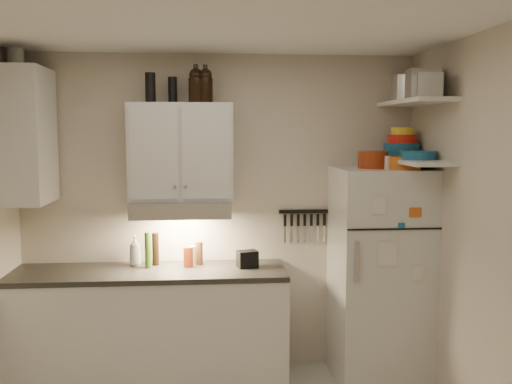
{
  "coord_description": "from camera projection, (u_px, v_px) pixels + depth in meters",
  "views": [
    {
      "loc": [
        -0.09,
        -3.15,
        1.99
      ],
      "look_at": [
        0.25,
        0.9,
        1.55
      ],
      "focal_mm": 40.0,
      "sensor_mm": 36.0,
      "label": 1
    }
  ],
  "objects": [
    {
      "name": "right_wall",
      "position": [
        500.0,
        249.0,
        3.34
      ],
      "size": [
        0.02,
        3.0,
        2.6
      ],
      "primitive_type": "cube",
      "color": "beige",
      "rests_on": "ground"
    },
    {
      "name": "oil_bottle",
      "position": [
        148.0,
        250.0,
        4.44
      ],
      "size": [
        0.07,
        0.07,
        0.28
      ],
      "primitive_type": "cylinder",
      "rotation": [
        0.0,
        0.0,
        0.32
      ],
      "color": "#3B5E17",
      "rests_on": "countertop"
    },
    {
      "name": "stock_pot",
      "position": [
        408.0,
        89.0,
        4.6
      ],
      "size": [
        0.33,
        0.33,
        0.21
      ],
      "primitive_type": "cylinder",
      "rotation": [
        0.0,
        0.0,
        0.13
      ],
      "color": "silver",
      "rests_on": "shelf_hi"
    },
    {
      "name": "bowl_yellow",
      "position": [
        402.0,
        131.0,
        4.51
      ],
      "size": [
        0.18,
        0.18,
        0.06
      ],
      "primitive_type": "cylinder",
      "color": "yellow",
      "rests_on": "bowl_orange"
    },
    {
      "name": "book_stack",
      "position": [
        407.0,
        163.0,
        4.3
      ],
      "size": [
        0.31,
        0.34,
        0.09
      ],
      "primitive_type": "cube",
      "rotation": [
        0.0,
        0.0,
        -0.42
      ],
      "color": "#D5601A",
      "rests_on": "fridge"
    },
    {
      "name": "fridge",
      "position": [
        379.0,
        275.0,
        4.5
      ],
      "size": [
        0.7,
        0.68,
        1.7
      ],
      "primitive_type": "cube",
      "color": "silver",
      "rests_on": "floor"
    },
    {
      "name": "dutch_oven",
      "position": [
        373.0,
        160.0,
        4.35
      ],
      "size": [
        0.26,
        0.26,
        0.13
      ],
      "primitive_type": "cylinder",
      "rotation": [
        0.0,
        0.0,
        0.13
      ],
      "color": "maroon",
      "rests_on": "fridge"
    },
    {
      "name": "countertop",
      "position": [
        149.0,
        273.0,
        4.39
      ],
      "size": [
        2.1,
        0.62,
        0.04
      ],
      "primitive_type": "cube",
      "color": "#2D2A26",
      "rests_on": "base_cabinet"
    },
    {
      "name": "bowl_orange",
      "position": [
        402.0,
        139.0,
        4.52
      ],
      "size": [
        0.23,
        0.23,
        0.07
      ],
      "primitive_type": "cylinder",
      "color": "red",
      "rests_on": "bowl_teal"
    },
    {
      "name": "tin_b",
      "position": [
        430.0,
        85.0,
        3.89
      ],
      "size": [
        0.21,
        0.21,
        0.16
      ],
      "primitive_type": "cube",
      "rotation": [
        0.0,
        0.0,
        -0.33
      ],
      "color": "#AAAAAD",
      "rests_on": "shelf_hi"
    },
    {
      "name": "base_cabinet",
      "position": [
        151.0,
        330.0,
        4.44
      ],
      "size": [
        2.1,
        0.6,
        0.88
      ],
      "primitive_type": "cube",
      "color": "white",
      "rests_on": "floor"
    },
    {
      "name": "vinegar_bottle",
      "position": [
        156.0,
        249.0,
        4.53
      ],
      "size": [
        0.07,
        0.07,
        0.26
      ],
      "primitive_type": "cylinder",
      "rotation": [
        0.0,
        0.0,
        0.24
      ],
      "color": "black",
      "rests_on": "countertop"
    },
    {
      "name": "thermos_a",
      "position": [
        173.0,
        90.0,
        4.42
      ],
      "size": [
        0.08,
        0.08,
        0.2
      ],
      "primitive_type": "cylinder",
      "rotation": [
        0.0,
        0.0,
        -0.18
      ],
      "color": "black",
      "rests_on": "upper_cabinet"
    },
    {
      "name": "ceiling",
      "position": [
        224.0,
        15.0,
        3.06
      ],
      "size": [
        3.2,
        3.0,
        0.02
      ],
      "primitive_type": "cube",
      "color": "white",
      "rests_on": "ground"
    },
    {
      "name": "upper_cabinet",
      "position": [
        181.0,
        152.0,
        4.44
      ],
      "size": [
        0.8,
        0.33,
        0.75
      ],
      "primitive_type": "cube",
      "color": "white",
      "rests_on": "back_wall"
    },
    {
      "name": "plates",
      "position": [
        418.0,
        155.0,
        4.2
      ],
      "size": [
        0.29,
        0.29,
        0.07
      ],
      "primitive_type": "cylinder",
      "rotation": [
        0.0,
        0.0,
        -0.13
      ],
      "color": "#175881",
      "rests_on": "shelf_lo"
    },
    {
      "name": "thermos_b",
      "position": [
        150.0,
        88.0,
        4.35
      ],
      "size": [
        0.09,
        0.09,
        0.23
      ],
      "primitive_type": "cylinder",
      "rotation": [
        0.0,
        0.0,
        -0.18
      ],
      "color": "black",
      "rests_on": "upper_cabinet"
    },
    {
      "name": "soap_bottle",
      "position": [
        135.0,
        249.0,
        4.52
      ],
      "size": [
        0.12,
        0.12,
        0.27
      ],
      "primitive_type": "imported",
      "rotation": [
        0.0,
        0.0,
        0.17
      ],
      "color": "white",
      "rests_on": "countertop"
    },
    {
      "name": "tin_a",
      "position": [
        423.0,
        84.0,
        4.09
      ],
      "size": [
        0.23,
        0.21,
        0.21
      ],
      "primitive_type": "cube",
      "rotation": [
        0.0,
        0.0,
        -0.1
      ],
      "color": "#AAAAAD",
      "rests_on": "shelf_hi"
    },
    {
      "name": "shelf_hi",
      "position": [
        415.0,
        102.0,
        4.24
      ],
      "size": [
        0.3,
        0.95,
        0.03
      ],
      "primitive_type": "cube",
      "color": "white",
      "rests_on": "right_wall"
    },
    {
      "name": "red_jar",
      "position": [
        188.0,
        257.0,
        4.48
      ],
      "size": [
        0.09,
        0.09,
        0.16
      ],
      "primitive_type": "cylinder",
      "rotation": [
        0.0,
        0.0,
        0.18
      ],
      "color": "maroon",
      "rests_on": "countertop"
    },
    {
      "name": "caddy",
      "position": [
        247.0,
        259.0,
        4.47
      ],
      "size": [
        0.18,
        0.14,
        0.13
      ],
      "primitive_type": "cube",
      "rotation": [
        0.0,
        0.0,
        0.26
      ],
      "color": "black",
      "rests_on": "countertop"
    },
    {
      "name": "growler_a",
      "position": [
        196.0,
        85.0,
        4.35
      ],
      "size": [
        0.13,
        0.13,
        0.27
      ],
      "primitive_type": null,
      "rotation": [
        0.0,
        0.0,
        0.13
      ],
      "color": "black",
      "rests_on": "upper_cabinet"
    },
    {
      "name": "shelf_lo",
      "position": [
        413.0,
        161.0,
        4.29
      ],
      "size": [
        0.3,
        0.95,
        0.03
      ],
      "primitive_type": "cube",
      "color": "white",
      "rests_on": "right_wall"
    },
    {
      "name": "clear_bottle",
      "position": [
        192.0,
        256.0,
        4.49
      ],
      "size": [
        0.05,
        0.05,
        0.16
      ],
      "primitive_type": "cylinder",
      "rotation": [
        0.0,
        0.0,
        -0.0
      ],
      "color": "silver",
      "rests_on": "countertop"
    },
    {
      "name": "side_cabinet",
      "position": [
        25.0,
        136.0,
        4.2
      ],
      "size": [
        0.33,
        0.55,
        1.0
      ],
      "primitive_type": "cube",
      "color": "white",
      "rests_on": "left_wall"
    },
    {
      "name": "range_hood",
      "position": [
        182.0,
        208.0,
        4.43
      ],
      "size": [
        0.76,
        0.46,
        0.12
      ],
      "primitive_type": "cube",
      "color": "silver",
      "rests_on": "back_wall"
    },
    {
      "name": "spice_jar",
      "position": [
        387.0,
        162.0,
        4.28
      ],
      "size": [
        0.06,
        0.06,
        0.1
      ],
      "primitive_type": "cylinder",
      "rotation": [
        0.0,
        0.0,
        0.0
      ],
      "color": "silver",
      "rests_on": "fridge"
    },
    {
      "name": "knife_strip",
      "position": [
        304.0,
        211.0,
        4.73
      ],
      "size": [
        0.42,
        0.02,
        0.03
      ],
      "primitive_type": "cube",
      "color": "black",
      "rests_on": "back_wall"
    },
    {
      "name": "side_jar",
      "position": [
        16.0,
        57.0,
        4.22
      ],
      "size": [
        0.15,
        0.15,
        0.16
      ],
      "primitive_type": "cylinder",
      "rotation": [
        0.0,
        0.0,
        0.27
      ],
      "color": "silver",
      "rests_on": "side_cabinet"
    },
    {
      "name": "growler_b",
      "position": [
        205.0,
        85.0,
        4.36
      ],
      "size": [
        0.12,
        0.12,
        0.27
      ],
      "primitive_type": null,
      "rotation": [
        0.0,
        0.0,
        0.05
      ],
      "color": "black",
      "rests_on": "upper_cabinet"
    },
    {
      "name": "pepper_mill",
      "position": [
        199.0,
        253.0,
        4.55
      ],
      "size": [
        0.07,
        0.07,
        0.19
      ],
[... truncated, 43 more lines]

